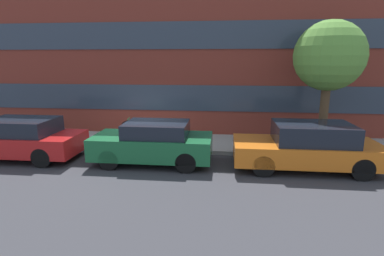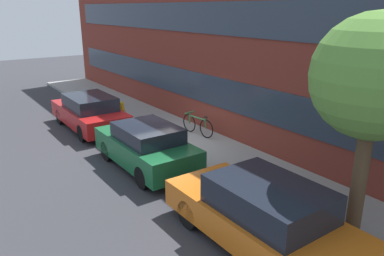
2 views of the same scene
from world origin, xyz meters
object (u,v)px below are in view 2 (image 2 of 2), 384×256
(fire_hydrant, at_px, (122,109))
(bicycle, at_px, (198,125))
(parked_car_red, at_px, (90,112))
(parked_car_orange, at_px, (263,215))
(parked_car_green, at_px, (146,146))
(street_tree, at_px, (375,79))

(fire_hydrant, relative_size, bicycle, 0.43)
(parked_car_red, bearing_deg, parked_car_orange, -180.00)
(bicycle, bearing_deg, parked_car_green, 108.08)
(parked_car_red, bearing_deg, bicycle, -140.45)
(fire_hydrant, bearing_deg, parked_car_orange, -8.97)
(parked_car_orange, distance_m, street_tree, 3.33)
(parked_car_orange, xyz_separation_m, bicycle, (-6.10, 2.82, -0.17))
(parked_car_orange, bearing_deg, bicycle, -24.86)
(fire_hydrant, distance_m, street_tree, 11.18)
(parked_car_orange, height_order, bicycle, parked_car_orange)
(parked_car_orange, xyz_separation_m, street_tree, (0.93, 1.71, 2.70))
(parked_car_green, height_order, fire_hydrant, parked_car_green)
(parked_car_orange, distance_m, fire_hydrant, 9.99)
(fire_hydrant, height_order, street_tree, street_tree)
(parked_car_green, xyz_separation_m, fire_hydrant, (-5.03, 1.56, -0.20))
(parked_car_orange, distance_m, bicycle, 6.72)
(parked_car_green, relative_size, bicycle, 2.35)
(parked_car_green, bearing_deg, bicycle, -65.97)
(parked_car_orange, xyz_separation_m, fire_hydrant, (-9.86, 1.56, -0.22))
(bicycle, relative_size, street_tree, 0.36)
(parked_car_green, bearing_deg, fire_hydrant, -17.20)
(parked_car_orange, height_order, street_tree, street_tree)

